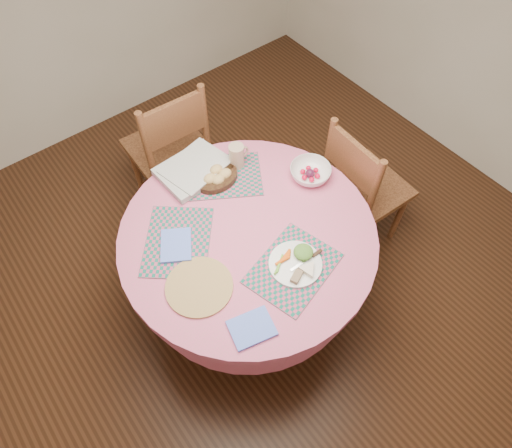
{
  "coord_description": "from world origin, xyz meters",
  "views": [
    {
      "loc": [
        -0.72,
        -0.97,
        2.55
      ],
      "look_at": [
        0.05,
        0.0,
        0.78
      ],
      "focal_mm": 32.0,
      "sensor_mm": 36.0,
      "label": 1
    }
  ],
  "objects_px": {
    "chair_back": "(171,147)",
    "bread_bowl": "(217,177)",
    "latte_mug": "(237,155)",
    "fruit_bowl": "(310,173)",
    "chair_right": "(361,186)",
    "wicker_trivet": "(199,287)",
    "dining_table": "(248,254)",
    "dinner_plate": "(298,263)"
  },
  "relations": [
    {
      "from": "dining_table",
      "to": "wicker_trivet",
      "type": "distance_m",
      "value": 0.41
    },
    {
      "from": "chair_right",
      "to": "dinner_plate",
      "type": "xyz_separation_m",
      "value": [
        -0.76,
        -0.27,
        0.28
      ]
    },
    {
      "from": "wicker_trivet",
      "to": "chair_right",
      "type": "bearing_deg",
      "value": 4.02
    },
    {
      "from": "dining_table",
      "to": "latte_mug",
      "type": "distance_m",
      "value": 0.51
    },
    {
      "from": "bread_bowl",
      "to": "dinner_plate",
      "type": "bearing_deg",
      "value": -90.55
    },
    {
      "from": "bread_bowl",
      "to": "fruit_bowl",
      "type": "relative_size",
      "value": 1.09
    },
    {
      "from": "wicker_trivet",
      "to": "dinner_plate",
      "type": "height_order",
      "value": "dinner_plate"
    },
    {
      "from": "dining_table",
      "to": "bread_bowl",
      "type": "xyz_separation_m",
      "value": [
        0.07,
        0.35,
        0.23
      ]
    },
    {
      "from": "fruit_bowl",
      "to": "bread_bowl",
      "type": "bearing_deg",
      "value": 145.21
    },
    {
      "from": "chair_right",
      "to": "dinner_plate",
      "type": "height_order",
      "value": "chair_right"
    },
    {
      "from": "dining_table",
      "to": "chair_right",
      "type": "bearing_deg",
      "value": -0.92
    },
    {
      "from": "chair_back",
      "to": "wicker_trivet",
      "type": "relative_size",
      "value": 3.28
    },
    {
      "from": "wicker_trivet",
      "to": "latte_mug",
      "type": "bearing_deg",
      "value": 39.89
    },
    {
      "from": "bread_bowl",
      "to": "fruit_bowl",
      "type": "distance_m",
      "value": 0.48
    },
    {
      "from": "bread_bowl",
      "to": "fruit_bowl",
      "type": "bearing_deg",
      "value": -34.79
    },
    {
      "from": "chair_back",
      "to": "dinner_plate",
      "type": "height_order",
      "value": "chair_back"
    },
    {
      "from": "chair_back",
      "to": "bread_bowl",
      "type": "height_order",
      "value": "chair_back"
    },
    {
      "from": "dinner_plate",
      "to": "fruit_bowl",
      "type": "distance_m",
      "value": 0.54
    },
    {
      "from": "dining_table",
      "to": "latte_mug",
      "type": "relative_size",
      "value": 9.46
    },
    {
      "from": "chair_right",
      "to": "bread_bowl",
      "type": "distance_m",
      "value": 0.88
    },
    {
      "from": "wicker_trivet",
      "to": "dining_table",
      "type": "bearing_deg",
      "value": 15.52
    },
    {
      "from": "chair_back",
      "to": "latte_mug",
      "type": "distance_m",
      "value": 0.64
    },
    {
      "from": "dining_table",
      "to": "dinner_plate",
      "type": "height_order",
      "value": "dinner_plate"
    },
    {
      "from": "chair_back",
      "to": "dinner_plate",
      "type": "relative_size",
      "value": 3.94
    },
    {
      "from": "chair_back",
      "to": "latte_mug",
      "type": "bearing_deg",
      "value": 104.17
    },
    {
      "from": "latte_mug",
      "to": "fruit_bowl",
      "type": "xyz_separation_m",
      "value": [
        0.24,
        -0.3,
        -0.04
      ]
    },
    {
      "from": "chair_right",
      "to": "bread_bowl",
      "type": "relative_size",
      "value": 4.11
    },
    {
      "from": "chair_right",
      "to": "dining_table",
      "type": "bearing_deg",
      "value": 92.21
    },
    {
      "from": "wicker_trivet",
      "to": "chair_back",
      "type": "bearing_deg",
      "value": 66.12
    },
    {
      "from": "chair_right",
      "to": "latte_mug",
      "type": "relative_size",
      "value": 7.21
    },
    {
      "from": "bread_bowl",
      "to": "latte_mug",
      "type": "height_order",
      "value": "latte_mug"
    },
    {
      "from": "latte_mug",
      "to": "bread_bowl",
      "type": "bearing_deg",
      "value": -170.2
    },
    {
      "from": "chair_back",
      "to": "fruit_bowl",
      "type": "xyz_separation_m",
      "value": [
        0.36,
        -0.85,
        0.27
      ]
    },
    {
      "from": "chair_back",
      "to": "latte_mug",
      "type": "height_order",
      "value": "chair_back"
    },
    {
      "from": "chair_back",
      "to": "fruit_bowl",
      "type": "relative_size",
      "value": 4.66
    },
    {
      "from": "chair_back",
      "to": "chair_right",
      "type": "bearing_deg",
      "value": 129.76
    },
    {
      "from": "dinner_plate",
      "to": "bread_bowl",
      "type": "relative_size",
      "value": 1.09
    },
    {
      "from": "latte_mug",
      "to": "fruit_bowl",
      "type": "height_order",
      "value": "latte_mug"
    },
    {
      "from": "dinner_plate",
      "to": "latte_mug",
      "type": "relative_size",
      "value": 1.91
    },
    {
      "from": "bread_bowl",
      "to": "wicker_trivet",
      "type": "bearing_deg",
      "value": -132.99
    },
    {
      "from": "chair_back",
      "to": "wicker_trivet",
      "type": "xyz_separation_m",
      "value": [
        -0.45,
        -1.03,
        0.24
      ]
    },
    {
      "from": "fruit_bowl",
      "to": "wicker_trivet",
      "type": "bearing_deg",
      "value": -167.89
    }
  ]
}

